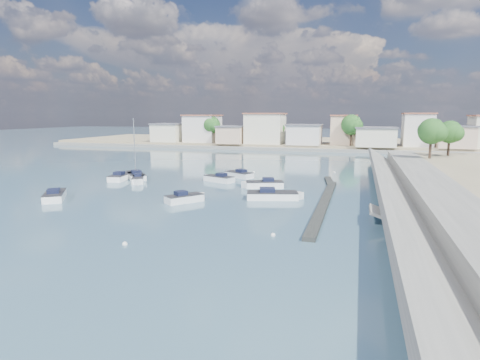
% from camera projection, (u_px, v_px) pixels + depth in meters
% --- Properties ---
extents(ground, '(400.00, 400.00, 0.00)m').
position_uv_depth(ground, '(299.00, 167.00, 72.28)').
color(ground, '#345168').
rests_on(ground, ground).
extents(seawall_walkway, '(5.00, 90.00, 1.80)m').
position_uv_depth(seawall_walkway, '(440.00, 197.00, 41.38)').
color(seawall_walkway, slate).
rests_on(seawall_walkway, ground).
extents(breakwater, '(2.00, 31.02, 0.35)m').
position_uv_depth(breakwater, '(325.00, 198.00, 44.48)').
color(breakwater, black).
rests_on(breakwater, ground).
extents(far_shore_land, '(160.00, 40.00, 1.40)m').
position_uv_depth(far_shore_land, '(325.00, 143.00, 121.32)').
color(far_shore_land, gray).
rests_on(far_shore_land, ground).
extents(far_shore_quay, '(160.00, 2.50, 0.80)m').
position_uv_depth(far_shore_quay, '(317.00, 150.00, 101.52)').
color(far_shore_quay, slate).
rests_on(far_shore_quay, ground).
extents(far_town, '(113.01, 12.80, 8.35)m').
position_uv_depth(far_town, '(362.00, 132.00, 103.35)').
color(far_town, '#EAE3C4').
rests_on(far_town, far_shore_land).
extents(shore_trees, '(74.56, 38.32, 7.92)m').
position_uv_depth(shore_trees, '(352.00, 128.00, 95.49)').
color(shore_trees, '#38281E').
rests_on(shore_trees, ground).
extents(motorboat_a, '(4.47, 5.26, 1.48)m').
position_uv_depth(motorboat_a, '(55.00, 196.00, 44.76)').
color(motorboat_a, white).
rests_on(motorboat_a, ground).
extents(motorboat_b, '(3.77, 4.20, 1.48)m').
position_uv_depth(motorboat_b, '(186.00, 199.00, 43.20)').
color(motorboat_b, white).
rests_on(motorboat_b, ground).
extents(motorboat_c, '(4.96, 3.27, 1.48)m').
position_uv_depth(motorboat_c, '(218.00, 179.00, 56.33)').
color(motorboat_c, white).
rests_on(motorboat_c, ground).
extents(motorboat_d, '(5.40, 3.48, 1.48)m').
position_uv_depth(motorboat_d, '(262.00, 185.00, 51.73)').
color(motorboat_d, white).
rests_on(motorboat_d, ground).
extents(motorboat_e, '(2.71, 5.59, 1.48)m').
position_uv_depth(motorboat_e, '(122.00, 177.00, 58.04)').
color(motorboat_e, white).
rests_on(motorboat_e, ground).
extents(motorboat_f, '(4.93, 3.73, 1.48)m').
position_uv_depth(motorboat_f, '(238.00, 175.00, 60.25)').
color(motorboat_f, white).
rests_on(motorboat_f, ground).
extents(motorboat_g, '(3.15, 4.20, 1.48)m').
position_uv_depth(motorboat_g, '(138.00, 180.00, 55.25)').
color(motorboat_g, white).
rests_on(motorboat_g, ground).
extents(motorboat_h, '(6.41, 3.65, 1.48)m').
position_uv_depth(motorboat_h, '(275.00, 196.00, 44.70)').
color(motorboat_h, white).
rests_on(motorboat_h, ground).
extents(sailboat, '(5.60, 6.14, 9.00)m').
position_uv_depth(sailboat, '(135.00, 175.00, 59.35)').
color(sailboat, white).
rests_on(sailboat, ground).
extents(mooring_buoys, '(19.38, 41.72, 0.38)m').
position_uv_depth(mooring_buoys, '(286.00, 191.00, 48.88)').
color(mooring_buoys, white).
rests_on(mooring_buoys, ground).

